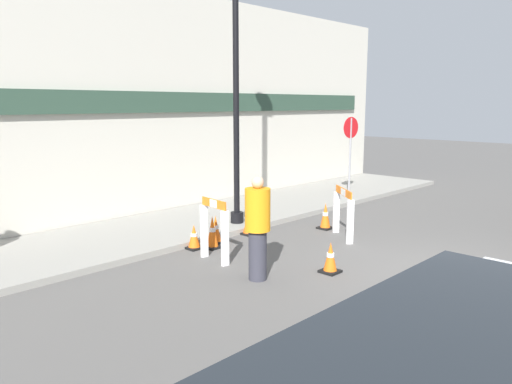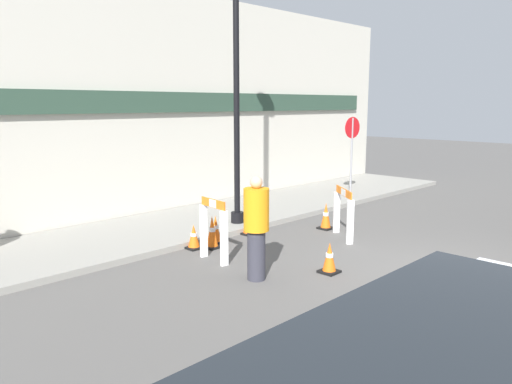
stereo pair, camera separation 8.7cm
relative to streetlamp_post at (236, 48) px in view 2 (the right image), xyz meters
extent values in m
plane|color=#565451|center=(0.00, -5.00, -3.92)|extent=(60.00, 60.00, 0.00)
cube|color=gray|center=(0.00, 0.91, -3.86)|extent=(18.00, 2.83, 0.12)
cube|color=beige|center=(0.00, 2.41, -1.17)|extent=(18.00, 0.12, 5.50)
cube|color=#2D4738|center=(0.00, 2.30, -1.12)|extent=(16.20, 0.10, 0.50)
cylinder|color=black|center=(0.00, 0.00, -3.68)|extent=(0.29, 0.29, 0.24)
cylinder|color=black|center=(0.00, 0.00, -1.01)|extent=(0.13, 0.13, 5.59)
cylinder|color=gray|center=(4.48, 0.00, -2.68)|extent=(0.06, 0.06, 2.25)
cylinder|color=red|center=(4.48, 0.00, -1.82)|extent=(0.60, 0.10, 0.60)
cube|color=white|center=(-1.92, -1.15, -3.43)|extent=(0.14, 0.08, 0.97)
cube|color=white|center=(-2.00, -1.79, -3.43)|extent=(0.14, 0.08, 0.97)
cube|color=orange|center=(-1.96, -1.47, -2.87)|extent=(0.11, 0.71, 0.15)
cube|color=white|center=(-1.96, -1.47, -2.87)|extent=(0.06, 0.21, 0.14)
cube|color=white|center=(0.65, -2.57, -3.47)|extent=(0.14, 0.13, 0.90)
cube|color=white|center=(1.20, -1.85, -3.47)|extent=(0.14, 0.13, 0.90)
cube|color=orange|center=(0.93, -2.21, -2.95)|extent=(0.61, 0.78, 0.15)
cube|color=white|center=(0.93, -2.21, -2.95)|extent=(0.20, 0.25, 0.14)
cube|color=black|center=(-1.17, -0.60, -3.90)|extent=(0.30, 0.30, 0.04)
cone|color=orange|center=(-1.17, -0.60, -3.62)|extent=(0.23, 0.22, 0.52)
cylinder|color=white|center=(-1.17, -0.60, -3.59)|extent=(0.13, 0.13, 0.07)
cube|color=black|center=(-1.44, -0.82, -3.90)|extent=(0.30, 0.30, 0.04)
cone|color=orange|center=(-1.44, -0.82, -3.58)|extent=(0.23, 0.22, 0.60)
cylinder|color=white|center=(-1.44, -0.82, -3.55)|extent=(0.13, 0.13, 0.08)
cube|color=black|center=(-1.73, -0.61, -3.90)|extent=(0.30, 0.30, 0.04)
cone|color=orange|center=(-1.73, -0.61, -3.66)|extent=(0.23, 0.22, 0.44)
cylinder|color=white|center=(-1.73, -0.61, -3.64)|extent=(0.13, 0.13, 0.06)
cube|color=black|center=(1.30, -1.50, -3.90)|extent=(0.30, 0.30, 0.04)
cone|color=orange|center=(1.30, -1.50, -3.61)|extent=(0.23, 0.22, 0.55)
cylinder|color=white|center=(1.30, -1.50, -3.58)|extent=(0.13, 0.13, 0.08)
cube|color=black|center=(-0.24, -0.60, -3.90)|extent=(0.30, 0.30, 0.04)
cone|color=orange|center=(-0.24, -0.60, -3.67)|extent=(0.22, 0.22, 0.42)
cylinder|color=white|center=(-0.24, -0.60, -3.65)|extent=(0.13, 0.13, 0.06)
cube|color=black|center=(-1.03, -3.31, -3.90)|extent=(0.30, 0.30, 0.04)
cone|color=orange|center=(-1.03, -3.31, -3.64)|extent=(0.23, 0.23, 0.48)
cylinder|color=white|center=(-1.03, -3.31, -3.62)|extent=(0.13, 0.13, 0.07)
cylinder|color=#33333D|center=(-2.11, -2.67, -3.52)|extent=(0.40, 0.40, 0.80)
cylinder|color=orange|center=(-2.11, -2.67, -2.78)|extent=(0.56, 0.56, 0.67)
sphere|color=#DBAD89|center=(-2.11, -2.67, -2.35)|extent=(0.27, 0.27, 0.19)
camera|label=1|loc=(-7.58, -7.92, -1.16)|focal=35.00mm
camera|label=2|loc=(-7.52, -7.98, -1.16)|focal=35.00mm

